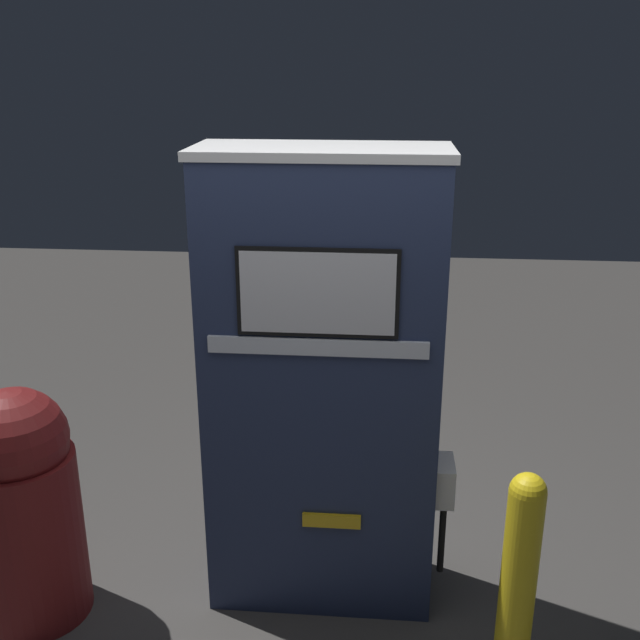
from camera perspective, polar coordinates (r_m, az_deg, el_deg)
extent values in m
plane|color=#423F3D|center=(3.95, -0.16, -21.58)|extent=(14.00, 14.00, 0.00)
cube|color=#232D4C|center=(3.82, 0.15, -13.58)|extent=(1.08, 0.46, 1.01)
cube|color=#232D4C|center=(3.35, 0.17, 2.32)|extent=(1.08, 0.46, 1.18)
cube|color=silver|center=(3.23, 0.18, 12.75)|extent=(1.11, 0.49, 0.04)
cube|color=black|center=(3.11, -0.19, 2.07)|extent=(0.68, 0.01, 0.39)
cube|color=silver|center=(3.10, -0.21, 2.03)|extent=(0.65, 0.01, 0.35)
cube|color=silver|center=(3.19, -0.20, -2.08)|extent=(0.95, 0.02, 0.07)
cube|color=gold|center=(3.59, 0.88, -15.05)|extent=(0.27, 0.02, 0.07)
cube|color=silver|center=(3.64, 9.42, -11.96)|extent=(0.09, 0.21, 0.20)
cylinder|color=black|center=(3.74, 9.26, -16.14)|extent=(0.03, 0.03, 0.36)
cylinder|color=yellow|center=(3.41, 14.79, -19.44)|extent=(0.15, 0.15, 0.97)
sphere|color=yellow|center=(3.13, 15.57, -12.46)|extent=(0.15, 0.15, 0.15)
cylinder|color=maroon|center=(3.97, -21.32, -15.07)|extent=(0.52, 0.52, 0.85)
sphere|color=maroon|center=(3.72, -22.29, -8.49)|extent=(0.49, 0.49, 0.49)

